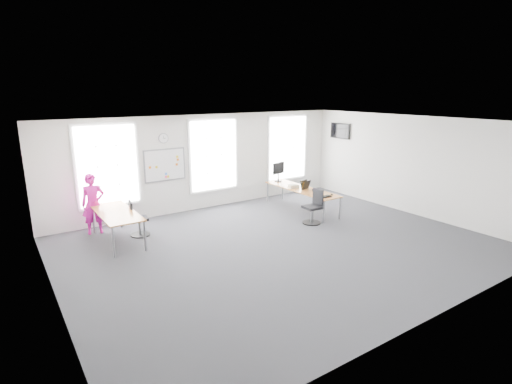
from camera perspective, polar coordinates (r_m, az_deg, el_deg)
floor at (r=9.96m, az=3.53°, el=-7.63°), size 10.00×10.00×0.00m
ceiling at (r=9.26m, az=3.82°, el=9.84°), size 10.00×10.00×0.00m
wall_back at (r=12.83m, az=-7.30°, el=4.26°), size 10.00×0.00×10.00m
wall_front at (r=6.91m, az=24.40°, el=-5.74°), size 10.00×0.00×10.00m
wall_left at (r=7.66m, az=-27.60°, el=-4.20°), size 0.00×10.00×10.00m
wall_right at (r=13.10m, az=21.32°, el=3.60°), size 0.00×10.00×10.00m
window_left at (r=11.76m, az=-20.44°, el=3.53°), size 1.60×0.06×2.20m
window_mid at (r=12.91m, az=-6.08°, el=5.25°), size 1.60×0.06×2.20m
window_right at (r=14.54m, az=4.48°, el=6.30°), size 1.60×0.06×2.20m
desk_right at (r=12.71m, az=6.50°, el=0.30°), size 0.77×2.88×0.70m
desk_left at (r=10.58m, az=-19.33°, el=-3.05°), size 0.85×2.12×0.77m
chair_right at (r=11.55m, az=8.22°, el=-2.34°), size 0.53×0.53×0.99m
chair_left at (r=10.91m, az=-16.62°, el=-3.92°), size 0.51×0.51×0.95m
person at (r=11.38m, az=-22.23°, el=-1.58°), size 0.64×0.47×1.62m
whiteboard at (r=12.26m, az=-12.89°, el=3.78°), size 1.20×0.03×0.90m
wall_clock at (r=12.15m, az=-13.10°, el=7.49°), size 0.30×0.04×0.30m
tv at (r=14.85m, az=11.94°, el=8.54°), size 0.06×0.90×0.55m
keyboard at (r=11.76m, az=9.72°, el=-0.70°), size 0.47×0.20×0.02m
mouse at (r=12.04m, az=10.79°, el=-0.35°), size 0.08×0.11×0.04m
lens_cap at (r=12.23m, az=9.08°, el=-0.12°), size 0.07×0.07×0.01m
headphones at (r=12.37m, az=8.46°, el=0.31°), size 0.20×0.11×0.12m
laptop_sleeve at (r=12.59m, az=7.05°, el=1.03°), size 0.37×0.27×0.29m
paper_stack at (r=12.77m, az=5.38°, el=0.83°), size 0.34×0.28×0.10m
monitor at (r=13.56m, az=3.24°, el=3.16°), size 0.58×0.24×0.66m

